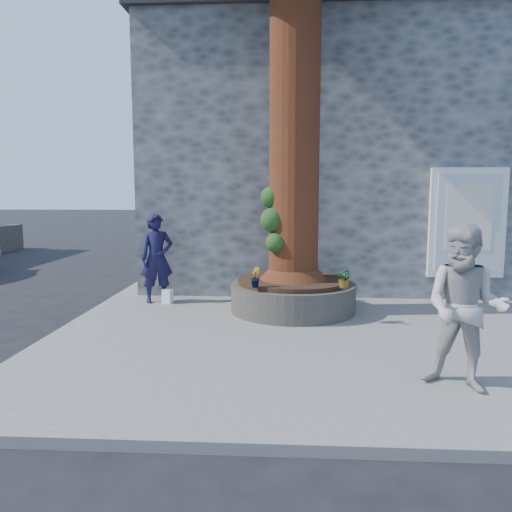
{
  "coord_description": "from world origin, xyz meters",
  "views": [
    {
      "loc": [
        0.65,
        -7.11,
        2.3
      ],
      "look_at": [
        0.16,
        1.15,
        1.25
      ],
      "focal_mm": 35.0,
      "sensor_mm": 36.0,
      "label": 1
    }
  ],
  "objects": [
    {
      "name": "ground",
      "position": [
        0.0,
        0.0,
        0.0
      ],
      "size": [
        120.0,
        120.0,
        0.0
      ],
      "primitive_type": "plane",
      "color": "black",
      "rests_on": "ground"
    },
    {
      "name": "pavement",
      "position": [
        1.5,
        1.0,
        0.06
      ],
      "size": [
        9.0,
        8.0,
        0.12
      ],
      "primitive_type": "cube",
      "color": "slate",
      "rests_on": "ground"
    },
    {
      "name": "yellow_line",
      "position": [
        -3.05,
        1.0,
        0.0
      ],
      "size": [
        0.1,
        30.0,
        0.01
      ],
      "primitive_type": "cube",
      "color": "yellow",
      "rests_on": "ground"
    },
    {
      "name": "stone_shop",
      "position": [
        2.5,
        7.2,
        3.16
      ],
      "size": [
        10.3,
        8.3,
        6.3
      ],
      "color": "#46484A",
      "rests_on": "ground"
    },
    {
      "name": "planter",
      "position": [
        0.8,
        2.0,
        0.41
      ],
      "size": [
        2.3,
        2.3,
        0.6
      ],
      "color": "black",
      "rests_on": "pavement"
    },
    {
      "name": "man",
      "position": [
        -1.91,
        2.6,
        1.01
      ],
      "size": [
        0.77,
        0.66,
        1.77
      ],
      "primitive_type": "imported",
      "rotation": [
        0.0,
        0.0,
        0.44
      ],
      "color": "#151437",
      "rests_on": "pavement"
    },
    {
      "name": "woman",
      "position": [
        2.63,
        -1.62,
        1.04
      ],
      "size": [
        1.13,
        1.05,
        1.85
      ],
      "primitive_type": "imported",
      "rotation": [
        0.0,
        0.0,
        -0.52
      ],
      "color": "#ACA8A5",
      "rests_on": "pavement"
    },
    {
      "name": "shopping_bag",
      "position": [
        -1.68,
        2.49,
        0.26
      ],
      "size": [
        0.23,
        0.18,
        0.28
      ],
      "primitive_type": "cube",
      "rotation": [
        0.0,
        0.0,
        -0.36
      ],
      "color": "white",
      "rests_on": "pavement"
    },
    {
      "name": "plant_a",
      "position": [
        1.65,
        1.15,
        0.88
      ],
      "size": [
        0.2,
        0.18,
        0.32
      ],
      "primitive_type": "imported",
      "rotation": [
        0.0,
        0.0,
        0.51
      ],
      "color": "gray",
      "rests_on": "planter"
    },
    {
      "name": "plant_b",
      "position": [
        0.15,
        1.15,
        0.89
      ],
      "size": [
        0.21,
        0.22,
        0.34
      ],
      "primitive_type": "imported",
      "rotation": [
        0.0,
        0.0,
        1.74
      ],
      "color": "gray",
      "rests_on": "planter"
    },
    {
      "name": "plant_c",
      "position": [
        1.23,
        2.85,
        0.88
      ],
      "size": [
        0.25,
        0.25,
        0.33
      ],
      "primitive_type": "imported",
      "rotation": [
        0.0,
        0.0,
        3.62
      ],
      "color": "gray",
      "rests_on": "planter"
    },
    {
      "name": "plant_d",
      "position": [
        1.65,
        1.15,
        0.88
      ],
      "size": [
        0.39,
        0.39,
        0.33
      ],
      "primitive_type": "imported",
      "rotation": [
        0.0,
        0.0,
        5.66
      ],
      "color": "gray",
      "rests_on": "planter"
    }
  ]
}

